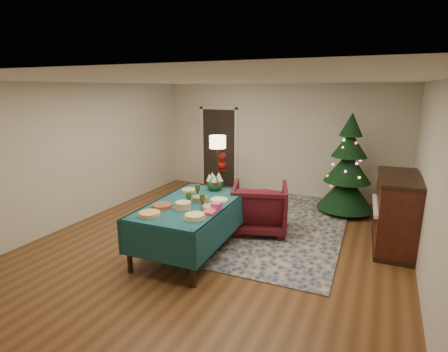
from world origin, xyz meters
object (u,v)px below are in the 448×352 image
at_px(side_table, 222,182).
at_px(piano, 396,213).
at_px(armchair, 260,205).
at_px(floor_lamp, 218,146).
at_px(christmas_tree, 348,169).
at_px(buffet_table, 192,213).
at_px(gift_box, 216,206).
at_px(potted_plant, 222,164).

relative_size(side_table, piano, 0.45).
xyz_separation_m(armchair, floor_lamp, (-1.47, 1.27, 0.81)).
height_order(christmas_tree, piano, christmas_tree).
xyz_separation_m(armchair, piano, (2.25, 0.29, 0.10)).
height_order(armchair, floor_lamp, floor_lamp).
xyz_separation_m(buffet_table, gift_box, (0.50, -0.11, 0.22)).
distance_m(gift_box, floor_lamp, 2.94).
bearing_deg(christmas_tree, buffet_table, -124.73).
bearing_deg(gift_box, buffet_table, 167.70).
bearing_deg(buffet_table, gift_box, -12.30).
distance_m(buffet_table, potted_plant, 3.12).
xyz_separation_m(gift_box, armchair, (0.22, 1.35, -0.37)).
xyz_separation_m(buffet_table, potted_plant, (-0.87, 2.99, 0.12)).
bearing_deg(gift_box, christmas_tree, 63.14).
height_order(armchair, piano, piano).
height_order(floor_lamp, piano, floor_lamp).
relative_size(buffet_table, armchair, 2.15).
relative_size(gift_box, potted_plant, 0.32).
xyz_separation_m(floor_lamp, piano, (3.73, -0.98, -0.71)).
distance_m(armchair, potted_plant, 2.39).
height_order(floor_lamp, potted_plant, floor_lamp).
distance_m(buffet_table, floor_lamp, 2.70).
bearing_deg(potted_plant, side_table, 0.00).
bearing_deg(floor_lamp, buffet_table, -73.30).
height_order(potted_plant, christmas_tree, christmas_tree).
bearing_deg(armchair, gift_box, 63.39).
bearing_deg(armchair, side_table, -65.00).
distance_m(buffet_table, piano, 3.35).
bearing_deg(piano, side_table, 159.21).
height_order(buffet_table, potted_plant, potted_plant).
relative_size(gift_box, floor_lamp, 0.08).
xyz_separation_m(potted_plant, christmas_tree, (2.92, -0.04, 0.18)).
bearing_deg(buffet_table, side_table, 106.28).
height_order(gift_box, floor_lamp, floor_lamp).
distance_m(floor_lamp, piano, 3.92).
bearing_deg(floor_lamp, gift_box, -64.49).
xyz_separation_m(side_table, piano, (3.85, -1.46, 0.28)).
relative_size(buffet_table, floor_lamp, 1.39).
distance_m(buffet_table, armchair, 1.44).
height_order(gift_box, piano, piano).
bearing_deg(piano, gift_box, -146.44).
bearing_deg(potted_plant, christmas_tree, -0.84).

